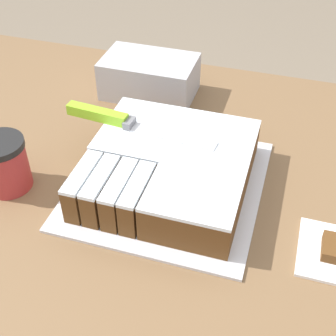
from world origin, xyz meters
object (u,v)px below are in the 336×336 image
(cake, at_px, (170,167))
(coffee_cup, at_px, (4,164))
(storage_box, at_px, (149,77))
(knife, at_px, (113,119))
(cake_board, at_px, (168,184))

(cake, height_order, coffee_cup, coffee_cup)
(coffee_cup, distance_m, storage_box, 0.43)
(cake, relative_size, coffee_cup, 2.93)
(cake, xyz_separation_m, knife, (-0.13, 0.06, 0.05))
(cake_board, distance_m, knife, 0.17)
(cake, distance_m, coffee_cup, 0.31)
(knife, distance_m, storage_box, 0.26)
(storage_box, bearing_deg, knife, -87.52)
(knife, relative_size, storage_box, 1.42)
(cake_board, bearing_deg, coffee_cup, -162.95)
(cake_board, distance_m, storage_box, 0.34)
(cake, height_order, knife, knife)
(cake_board, xyz_separation_m, coffee_cup, (-0.29, -0.09, 0.05))
(knife, bearing_deg, coffee_cup, -132.13)
(storage_box, bearing_deg, coffee_cup, -110.65)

